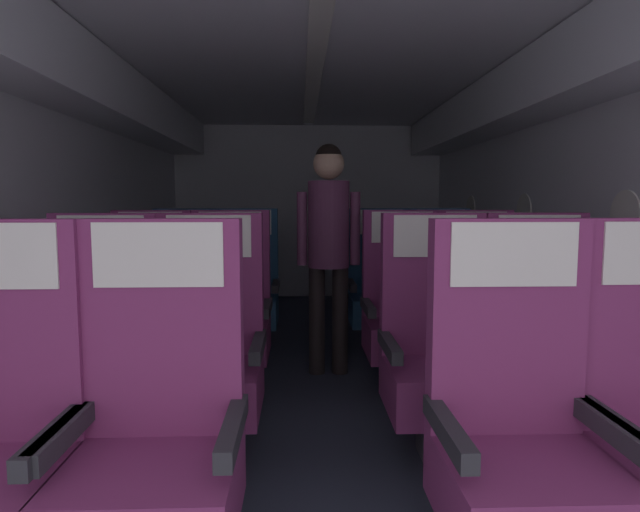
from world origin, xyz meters
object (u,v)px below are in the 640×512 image
object	(u,v)px
seat_d_right_aisle	(442,290)
seat_d_right_window	(380,290)
flight_attendant	(329,235)
seat_b_right_aisle	(542,353)
seat_c_right_aisle	(478,314)
seat_a_right_window	(519,438)
seat_d_left_aisle	(246,291)
seat_b_left_window	(99,357)
seat_c_left_aisle	(230,315)
seat_d_left_window	(183,292)
seat_b_left_aisle	(208,355)
seat_c_left_window	(150,316)
seat_c_right_window	(403,314)
seat_a_left_aisle	(156,440)
seat_b_right_window	(437,354)

from	to	relation	value
seat_d_right_aisle	seat_d_right_window	bearing A→B (deg)	-180.00
seat_d_right_window	flight_attendant	bearing A→B (deg)	-125.15
seat_b_right_aisle	seat_c_right_aisle	distance (m)	0.89
seat_a_right_window	seat_d_left_aisle	distance (m)	2.91
seat_b_left_window	flight_attendant	world-z (taller)	flight_attendant
seat_b_right_aisle	seat_d_right_window	world-z (taller)	same
seat_c_left_aisle	seat_b_right_aisle	bearing A→B (deg)	-29.99
seat_d_right_window	seat_d_left_window	bearing A→B (deg)	-179.14
seat_a_right_window	seat_c_left_aisle	size ratio (longest dim) A/B	1.00
seat_b_left_aisle	seat_d_left_window	world-z (taller)	same
seat_c_left_window	seat_c_right_window	distance (m)	1.61
seat_c_left_window	seat_c_right_aisle	distance (m)	2.08
seat_a_left_aisle	seat_d_left_window	size ratio (longest dim) A/B	1.00
seat_c_right_aisle	seat_d_right_window	xyz separation A→B (m)	(-0.50, 0.92, 0.00)
seat_b_left_aisle	seat_d_left_aisle	bearing A→B (deg)	89.93
seat_b_left_aisle	seat_b_right_window	xyz separation A→B (m)	(1.08, -0.02, 0.00)
seat_a_right_window	seat_c_left_window	world-z (taller)	same
seat_b_left_aisle	seat_d_left_window	distance (m)	1.83
seat_b_left_window	seat_a_left_aisle	bearing A→B (deg)	-60.59
seat_d_right_window	seat_a_left_aisle	bearing A→B (deg)	-111.96
seat_a_left_aisle	seat_d_left_window	world-z (taller)	same
seat_b_right_window	seat_b_left_aisle	bearing A→B (deg)	178.83
seat_b_right_aisle	seat_d_left_aisle	size ratio (longest dim) A/B	1.00
seat_a_left_aisle	seat_b_left_aisle	distance (m)	0.89
seat_a_left_aisle	seat_b_right_aisle	world-z (taller)	same
seat_b_right_window	seat_c_left_aisle	size ratio (longest dim) A/B	1.00
seat_b_left_window	seat_d_left_aisle	world-z (taller)	same
seat_c_left_window	seat_c_left_aisle	bearing A→B (deg)	2.90
seat_a_left_aisle	seat_c_left_window	size ratio (longest dim) A/B	1.00
seat_a_right_window	seat_c_right_aisle	size ratio (longest dim) A/B	1.00
seat_a_right_window	seat_d_left_window	size ratio (longest dim) A/B	1.00
seat_c_left_aisle	seat_d_right_aisle	size ratio (longest dim) A/B	1.00
seat_b_left_window	seat_d_left_aisle	size ratio (longest dim) A/B	1.00
seat_d_right_aisle	seat_d_right_window	world-z (taller)	same
seat_b_right_aisle	seat_d_left_window	world-z (taller)	same
seat_a_left_aisle	seat_d_right_aisle	distance (m)	3.11
seat_b_left_aisle	seat_a_left_aisle	bearing A→B (deg)	-90.27
seat_b_right_aisle	seat_c_right_window	distance (m)	1.03
seat_c_left_aisle	seat_a_right_window	bearing A→B (deg)	-58.58
seat_b_left_window	seat_d_right_window	distance (m)	2.39
seat_b_left_aisle	flight_attendant	distance (m)	1.39
seat_d_right_window	flight_attendant	world-z (taller)	flight_attendant
seat_c_left_window	seat_d_right_aisle	xyz separation A→B (m)	(2.10, 0.92, 0.00)
seat_b_left_window	seat_c_right_aisle	distance (m)	2.25
seat_a_left_aisle	seat_c_left_aisle	bearing A→B (deg)	90.33
seat_c_left_window	seat_d_left_aisle	xyz separation A→B (m)	(0.51, 0.91, 0.00)
seat_b_right_window	seat_d_right_aisle	bearing A→B (deg)	74.29
seat_a_right_window	seat_d_left_window	distance (m)	3.12
seat_c_right_aisle	seat_a_right_window	bearing A→B (deg)	-105.01
seat_c_right_aisle	seat_d_right_aisle	world-z (taller)	same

